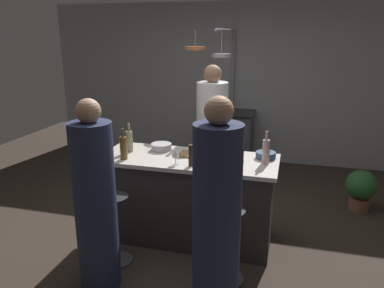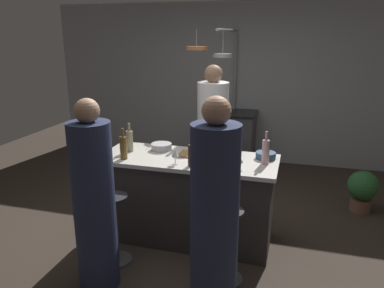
% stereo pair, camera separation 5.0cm
% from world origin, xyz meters
% --- Properties ---
extents(ground_plane, '(9.00, 9.00, 0.00)m').
position_xyz_m(ground_plane, '(0.00, 0.00, 0.00)').
color(ground_plane, '#382D26').
extents(back_wall, '(6.40, 0.16, 2.60)m').
position_xyz_m(back_wall, '(0.00, 2.85, 1.30)').
color(back_wall, '#9EA3A8').
rests_on(back_wall, ground_plane).
extents(kitchen_island, '(1.80, 0.72, 0.90)m').
position_xyz_m(kitchen_island, '(0.00, 0.00, 0.45)').
color(kitchen_island, '#332D2B').
rests_on(kitchen_island, ground_plane).
extents(stove_range, '(0.80, 0.64, 0.89)m').
position_xyz_m(stove_range, '(0.00, 2.45, 0.45)').
color(stove_range, '#47474C').
rests_on(stove_range, ground_plane).
extents(chef, '(0.37, 0.37, 1.76)m').
position_xyz_m(chef, '(0.06, 0.85, 0.82)').
color(chef, white).
rests_on(chef, ground_plane).
extents(bar_stool_right, '(0.28, 0.28, 0.68)m').
position_xyz_m(bar_stool_right, '(0.54, -0.62, 0.38)').
color(bar_stool_right, '#4C4C51').
rests_on(bar_stool_right, ground_plane).
extents(guest_right, '(0.36, 0.36, 1.71)m').
position_xyz_m(guest_right, '(0.50, -1.01, 0.79)').
color(guest_right, '#262D4C').
rests_on(guest_right, ground_plane).
extents(bar_stool_left, '(0.28, 0.28, 0.68)m').
position_xyz_m(bar_stool_left, '(-0.53, -0.62, 0.38)').
color(bar_stool_left, '#4C4C51').
rests_on(bar_stool_left, ground_plane).
extents(guest_left, '(0.35, 0.35, 1.64)m').
position_xyz_m(guest_left, '(-0.52, -0.96, 0.76)').
color(guest_left, '#262D4C').
rests_on(guest_left, ground_plane).
extents(overhead_pot_rack, '(0.61, 1.46, 2.17)m').
position_xyz_m(overhead_pot_rack, '(-0.07, 1.94, 1.65)').
color(overhead_pot_rack, gray).
rests_on(overhead_pot_rack, ground_plane).
extents(potted_plant, '(0.36, 0.36, 0.52)m').
position_xyz_m(potted_plant, '(1.86, 1.17, 0.30)').
color(potted_plant, brown).
rests_on(potted_plant, ground_plane).
extents(cutting_board, '(0.32, 0.22, 0.02)m').
position_xyz_m(cutting_board, '(0.05, 0.08, 0.91)').
color(cutting_board, '#997047').
rests_on(cutting_board, kitchen_island).
extents(pepper_mill, '(0.05, 0.05, 0.21)m').
position_xyz_m(pepper_mill, '(0.10, -0.24, 1.01)').
color(pepper_mill, '#382319').
rests_on(pepper_mill, kitchen_island).
extents(wine_bottle_green, '(0.07, 0.07, 0.30)m').
position_xyz_m(wine_bottle_green, '(0.33, 0.22, 1.01)').
color(wine_bottle_green, '#193D23').
rests_on(wine_bottle_green, kitchen_island).
extents(wine_bottle_white, '(0.07, 0.07, 0.31)m').
position_xyz_m(wine_bottle_white, '(-0.65, 0.03, 1.02)').
color(wine_bottle_white, gray).
rests_on(wine_bottle_white, kitchen_island).
extents(wine_bottle_red, '(0.07, 0.07, 0.33)m').
position_xyz_m(wine_bottle_red, '(0.34, 0.07, 1.03)').
color(wine_bottle_red, '#143319').
rests_on(wine_bottle_red, kitchen_island).
extents(wine_bottle_rose, '(0.07, 0.07, 0.32)m').
position_xyz_m(wine_bottle_rose, '(0.77, 0.02, 1.03)').
color(wine_bottle_rose, '#B78C8E').
rests_on(wine_bottle_rose, kitchen_island).
extents(wine_bottle_amber, '(0.07, 0.07, 0.31)m').
position_xyz_m(wine_bottle_amber, '(-0.60, -0.22, 1.02)').
color(wine_bottle_amber, brown).
rests_on(wine_bottle_amber, kitchen_island).
extents(wine_glass_near_right_guest, '(0.07, 0.07, 0.15)m').
position_xyz_m(wine_glass_near_right_guest, '(0.44, -0.19, 1.01)').
color(wine_glass_near_right_guest, silver).
rests_on(wine_glass_near_right_guest, kitchen_island).
extents(wine_glass_by_chef, '(0.07, 0.07, 0.15)m').
position_xyz_m(wine_glass_by_chef, '(-0.06, -0.23, 1.01)').
color(wine_glass_by_chef, silver).
rests_on(wine_glass_by_chef, kitchen_island).
extents(wine_glass_near_left_guest, '(0.07, 0.07, 0.15)m').
position_xyz_m(wine_glass_near_left_guest, '(0.56, -0.24, 1.01)').
color(wine_glass_near_left_guest, silver).
rests_on(wine_glass_near_left_guest, kitchen_island).
extents(mixing_bowl_steel, '(0.22, 0.22, 0.07)m').
position_xyz_m(mixing_bowl_steel, '(-0.35, 0.17, 0.94)').
color(mixing_bowl_steel, '#B7B7BC').
rests_on(mixing_bowl_steel, kitchen_island).
extents(mixing_bowl_blue, '(0.20, 0.20, 0.07)m').
position_xyz_m(mixing_bowl_blue, '(0.76, 0.18, 0.93)').
color(mixing_bowl_blue, '#334C6B').
rests_on(mixing_bowl_blue, kitchen_island).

